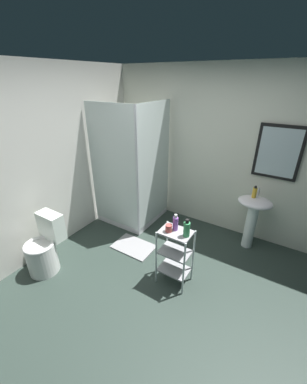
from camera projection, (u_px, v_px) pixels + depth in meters
name	position (u px, v px, depth m)	size (l,w,h in m)	color
ground_plane	(158.00, 298.00, 2.74)	(4.20, 4.20, 0.02)	#293731
wall_back	(222.00, 154.00, 3.58)	(4.20, 0.14, 2.50)	silver
wall_left	(37.00, 167.00, 3.07)	(0.10, 4.20, 2.50)	silver
shower_stall	(134.00, 196.00, 4.03)	(0.92, 0.92, 2.00)	white
pedestal_sink	(253.00, 212.00, 3.32)	(0.46, 0.37, 0.81)	white
sink_faucet	(259.00, 192.00, 3.29)	(0.03, 0.03, 0.10)	silver
toilet	(44.00, 249.00, 3.02)	(0.37, 0.49, 0.76)	white
storage_cart	(175.00, 253.00, 2.77)	(0.38, 0.28, 0.74)	silver
hand_soap_bottle	(255.00, 192.00, 3.21)	(0.06, 0.06, 0.17)	gold
conditioner_bottle_purple	(175.00, 223.00, 2.64)	(0.06, 0.06, 0.20)	purple
body_wash_bottle_green	(187.00, 229.00, 2.53)	(0.07, 0.07, 0.21)	#3B9D5D
rinse_cup	(169.00, 228.00, 2.63)	(0.08, 0.08, 0.09)	#B24742
bath_mat	(134.00, 247.00, 3.54)	(0.60, 0.40, 0.02)	gray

